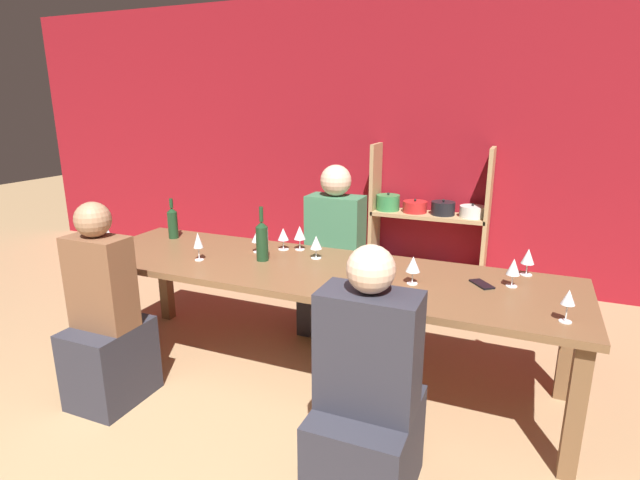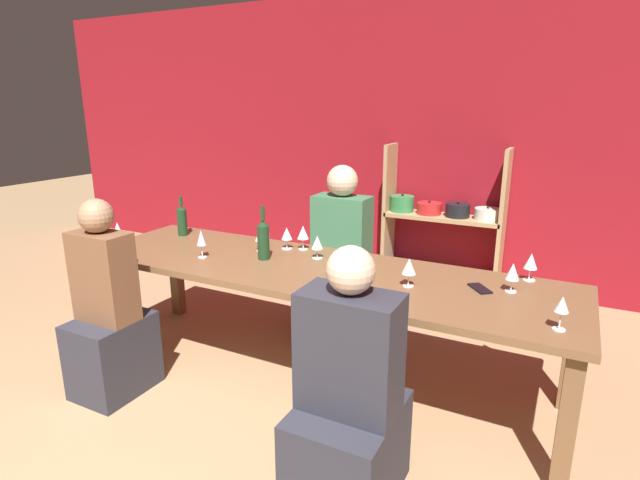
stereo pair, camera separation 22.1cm
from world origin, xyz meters
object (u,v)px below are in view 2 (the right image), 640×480
object	(u,v)px
wine_glass_red_e	(118,229)
dining_table	(313,279)
wine_glass_white_c	(287,234)
person_near_b	(348,412)
wine_glass_red_b	(562,306)
person_near_a	(109,323)
shelf_unit	(439,236)
wine_glass_empty_a	(513,272)
wine_bottle_green	(182,220)
wine_glass_white_b	(409,267)
cell_phone	(480,288)
wine_glass_red_d	(303,233)
wine_glass_red_c	(317,243)
wine_bottle_dark	(263,239)
wine_glass_red_a	(260,236)
person_far_a	(341,270)
wine_glass_white_a	(201,239)
wine_glass_red_f	(531,262)

from	to	relation	value
wine_glass_red_e	dining_table	bearing A→B (deg)	6.29
wine_glass_white_c	person_near_b	distance (m)	1.51
wine_glass_red_b	person_near_a	bearing A→B (deg)	-169.33
shelf_unit	wine_glass_red_e	xyz separation A→B (m)	(-1.76, -2.11, 0.34)
shelf_unit	wine_glass_empty_a	world-z (taller)	shelf_unit
wine_bottle_green	wine_glass_red_e	distance (m)	0.46
wine_glass_white_b	wine_glass_white_c	bearing A→B (deg)	161.88
cell_phone	wine_glass_red_d	bearing A→B (deg)	169.63
wine_glass_white_c	dining_table	bearing A→B (deg)	-38.60
person_near_b	cell_phone	bearing A→B (deg)	68.31
wine_glass_red_b	wine_glass_red_c	xyz separation A→B (m)	(-1.44, 0.44, -0.01)
wine_bottle_dark	wine_glass_white_b	xyz separation A→B (m)	(0.97, -0.05, -0.02)
dining_table	wine_glass_white_b	distance (m)	0.64
person_near_a	wine_bottle_green	bearing A→B (deg)	104.38
wine_glass_red_b	wine_glass_red_a	bearing A→B (deg)	167.58
shelf_unit	wine_glass_white_c	size ratio (longest dim) A/B	8.84
cell_phone	person_near_b	xyz separation A→B (m)	(-0.36, -0.91, -0.32)
wine_glass_red_a	wine_glass_red_d	world-z (taller)	wine_glass_red_d
wine_bottle_green	wine_glass_red_d	world-z (taller)	wine_bottle_green
cell_phone	person_far_a	size ratio (longest dim) A/B	0.13
dining_table	wine_glass_white_b	xyz separation A→B (m)	(0.61, -0.04, 0.18)
wine_glass_red_d	person_near_b	distance (m)	1.48
wine_bottle_green	wine_bottle_dark	distance (m)	0.90
wine_glass_red_a	wine_glass_red_b	size ratio (longest dim) A/B	0.95
shelf_unit	person_far_a	world-z (taller)	shelf_unit
wine_glass_empty_a	wine_glass_red_a	bearing A→B (deg)	179.28
wine_glass_red_a	wine_glass_empty_a	distance (m)	1.60
wine_glass_white_a	wine_glass_red_d	distance (m)	0.67
wine_glass_red_a	wine_glass_red_e	xyz separation A→B (m)	(-0.99, -0.32, 0.00)
wine_glass_red_f	wine_bottle_green	bearing A→B (deg)	-176.64
wine_glass_red_c	wine_glass_red_e	bearing A→B (deg)	-166.26
person_near_b	wine_glass_red_f	bearing A→B (deg)	63.79
wine_bottle_dark	wine_glass_red_c	distance (m)	0.34
cell_phone	wine_glass_red_f	bearing A→B (deg)	51.12
wine_glass_red_c	shelf_unit	bearing A→B (deg)	78.65
person_far_a	wine_glass_red_c	bearing A→B (deg)	98.43
cell_phone	person_near_a	xyz separation A→B (m)	(-1.96, -0.79, -0.30)
wine_glass_white_a	wine_glass_white_c	distance (m)	0.57
wine_glass_white_b	dining_table	bearing A→B (deg)	176.44
wine_bottle_dark	wine_glass_red_c	xyz separation A→B (m)	(0.30, 0.17, -0.03)
wine_bottle_green	dining_table	bearing A→B (deg)	-10.37
wine_glass_white_c	cell_phone	bearing A→B (deg)	-7.91
wine_glass_white_b	person_far_a	world-z (taller)	person_far_a
wine_glass_red_b	wine_glass_red_d	distance (m)	1.71
dining_table	person_near_b	world-z (taller)	person_near_b
wine_glass_white_b	wine_glass_red_b	bearing A→B (deg)	-15.86
wine_glass_white_c	person_near_a	distance (m)	1.23
wine_bottle_dark	wine_glass_red_f	distance (m)	1.59
wine_glass_empty_a	person_near_b	bearing A→B (deg)	-118.38
wine_glass_white_c	wine_bottle_dark	bearing A→B (deg)	-92.97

